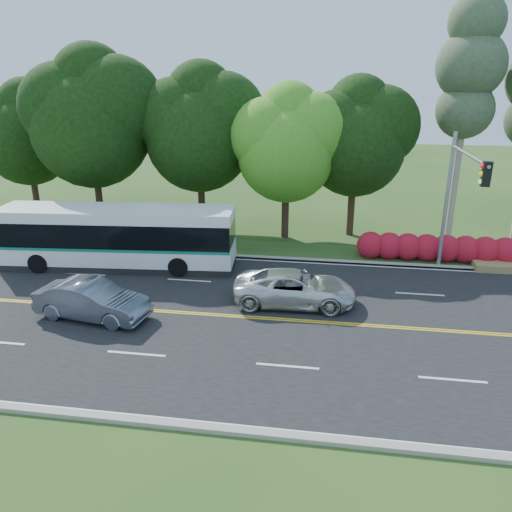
# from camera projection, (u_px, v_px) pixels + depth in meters

# --- Properties ---
(ground) EXTENTS (120.00, 120.00, 0.00)m
(ground) POSITION_uv_depth(u_px,v_px,m) (307.00, 322.00, 20.50)
(ground) COLOR #224617
(ground) RESTS_ON ground
(road) EXTENTS (60.00, 14.00, 0.02)m
(road) POSITION_uv_depth(u_px,v_px,m) (307.00, 321.00, 20.49)
(road) COLOR black
(road) RESTS_ON ground
(curb_north) EXTENTS (60.00, 0.30, 0.15)m
(curb_north) POSITION_uv_depth(u_px,v_px,m) (314.00, 260.00, 27.12)
(curb_north) COLOR gray
(curb_north) RESTS_ON ground
(curb_south) EXTENTS (60.00, 0.30, 0.15)m
(curb_south) POSITION_uv_depth(u_px,v_px,m) (293.00, 437.00, 13.82)
(curb_south) COLOR gray
(curb_south) RESTS_ON ground
(grass_verge) EXTENTS (60.00, 4.00, 0.10)m
(grass_verge) POSITION_uv_depth(u_px,v_px,m) (316.00, 250.00, 28.85)
(grass_verge) COLOR #224617
(grass_verge) RESTS_ON ground
(lane_markings) EXTENTS (57.60, 13.82, 0.00)m
(lane_markings) POSITION_uv_depth(u_px,v_px,m) (305.00, 321.00, 20.50)
(lane_markings) COLOR gold
(lane_markings) RESTS_ON road
(tree_row) EXTENTS (44.70, 9.10, 13.84)m
(tree_row) POSITION_uv_depth(u_px,v_px,m) (237.00, 125.00, 30.23)
(tree_row) COLOR #322216
(tree_row) RESTS_ON ground
(bougainvillea_hedge) EXTENTS (9.50, 2.25, 1.50)m
(bougainvillea_hedge) POSITION_uv_depth(u_px,v_px,m) (450.00, 250.00, 26.82)
(bougainvillea_hedge) COLOR #AB0E29
(bougainvillea_hedge) RESTS_ON ground
(traffic_signal) EXTENTS (0.42, 6.10, 7.00)m
(traffic_signal) POSITION_uv_depth(u_px,v_px,m) (458.00, 187.00, 23.02)
(traffic_signal) COLOR #92959A
(traffic_signal) RESTS_ON ground
(transit_bus) EXTENTS (12.24, 3.57, 3.16)m
(transit_bus) POSITION_uv_depth(u_px,v_px,m) (118.00, 238.00, 25.93)
(transit_bus) COLOR white
(transit_bus) RESTS_ON road
(sedan) EXTENTS (4.96, 2.36, 1.57)m
(sedan) POSITION_uv_depth(u_px,v_px,m) (92.00, 300.00, 20.54)
(sedan) COLOR slate
(sedan) RESTS_ON road
(suv) EXTENTS (5.42, 2.67, 1.48)m
(suv) POSITION_uv_depth(u_px,v_px,m) (295.00, 288.00, 21.85)
(suv) COLOR silver
(suv) RESTS_ON road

